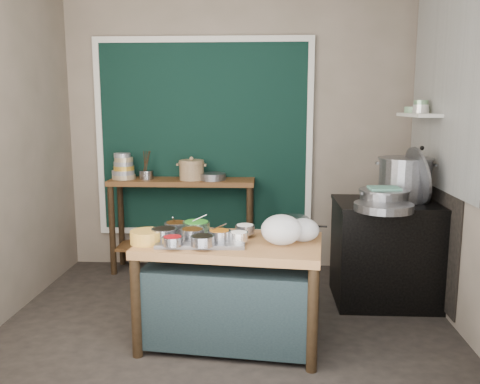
# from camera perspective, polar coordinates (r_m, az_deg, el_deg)

# --- Properties ---
(floor) EXTENTS (3.50, 3.00, 0.02)m
(floor) POSITION_cam_1_polar(r_m,az_deg,el_deg) (4.10, -1.44, -14.69)
(floor) COLOR #2C2621
(floor) RESTS_ON ground
(back_wall) EXTENTS (3.50, 0.02, 2.80)m
(back_wall) POSITION_cam_1_polar(r_m,az_deg,el_deg) (5.25, -0.24, 6.63)
(back_wall) COLOR gray
(back_wall) RESTS_ON floor
(right_wall) EXTENTS (0.02, 3.00, 2.80)m
(right_wall) POSITION_cam_1_polar(r_m,az_deg,el_deg) (4.01, 24.49, 4.76)
(right_wall) COLOR gray
(right_wall) RESTS_ON floor
(curtain_panel) EXTENTS (2.10, 0.02, 1.90)m
(curtain_panel) POSITION_cam_1_polar(r_m,az_deg,el_deg) (5.24, -4.10, 6.05)
(curtain_panel) COLOR black
(curtain_panel) RESTS_ON back_wall
(curtain_frame) EXTENTS (2.22, 0.03, 2.02)m
(curtain_frame) POSITION_cam_1_polar(r_m,az_deg,el_deg) (5.23, -4.12, 6.04)
(curtain_frame) COLOR beige
(curtain_frame) RESTS_ON back_wall
(tile_panel) EXTENTS (0.02, 1.70, 1.70)m
(tile_panel) POSITION_cam_1_polar(r_m,az_deg,el_deg) (4.51, 22.04, 11.12)
(tile_panel) COLOR #B2B2AA
(tile_panel) RESTS_ON right_wall
(soot_patch) EXTENTS (0.01, 1.30, 1.30)m
(soot_patch) POSITION_cam_1_polar(r_m,az_deg,el_deg) (4.71, 20.81, -2.99)
(soot_patch) COLOR black
(soot_patch) RESTS_ON right_wall
(wall_shelf) EXTENTS (0.22, 0.70, 0.03)m
(wall_shelf) POSITION_cam_1_polar(r_m,az_deg,el_deg) (4.77, 19.47, 8.16)
(wall_shelf) COLOR beige
(wall_shelf) RESTS_ON right_wall
(prep_table) EXTENTS (1.32, 0.86, 0.75)m
(prep_table) POSITION_cam_1_polar(r_m,az_deg,el_deg) (3.68, -1.04, -11.18)
(prep_table) COLOR olive
(prep_table) RESTS_ON floor
(back_counter) EXTENTS (1.45, 0.40, 0.95)m
(back_counter) POSITION_cam_1_polar(r_m,az_deg,el_deg) (5.22, -6.42, -3.74)
(back_counter) COLOR brown
(back_counter) RESTS_ON floor
(stove_block) EXTENTS (0.90, 0.68, 0.85)m
(stove_block) POSITION_cam_1_polar(r_m,az_deg,el_deg) (4.58, 16.30, -6.65)
(stove_block) COLOR black
(stove_block) RESTS_ON floor
(stove_top) EXTENTS (0.92, 0.69, 0.03)m
(stove_top) POSITION_cam_1_polar(r_m,az_deg,el_deg) (4.48, 16.57, -1.24)
(stove_top) COLOR black
(stove_top) RESTS_ON stove_block
(condiment_tray) EXTENTS (0.61, 0.44, 0.03)m
(condiment_tray) POSITION_cam_1_polar(r_m,az_deg,el_deg) (3.56, -4.25, -5.34)
(condiment_tray) COLOR gray
(condiment_tray) RESTS_ON prep_table
(condiment_bowls) EXTENTS (0.71, 0.52, 0.08)m
(condiment_bowls) POSITION_cam_1_polar(r_m,az_deg,el_deg) (3.56, -4.92, -4.56)
(condiment_bowls) COLOR gray
(condiment_bowls) RESTS_ON condiment_tray
(yellow_basin) EXTENTS (0.30, 0.30, 0.09)m
(yellow_basin) POSITION_cam_1_polar(r_m,az_deg,el_deg) (3.55, -10.40, -4.98)
(yellow_basin) COLOR #DA8642
(yellow_basin) RESTS_ON prep_table
(saucepan) EXTENTS (0.30, 0.30, 0.14)m
(saucepan) POSITION_cam_1_polar(r_m,az_deg,el_deg) (3.68, 5.70, -3.90)
(saucepan) COLOR gray
(saucepan) RESTS_ON prep_table
(plastic_bag_a) EXTENTS (0.35, 0.33, 0.21)m
(plastic_bag_a) POSITION_cam_1_polar(r_m,az_deg,el_deg) (3.46, 4.67, -4.25)
(plastic_bag_a) COLOR white
(plastic_bag_a) RESTS_ON prep_table
(plastic_bag_b) EXTENTS (0.27, 0.26, 0.16)m
(plastic_bag_b) POSITION_cam_1_polar(r_m,az_deg,el_deg) (3.56, 7.13, -4.25)
(plastic_bag_b) COLOR white
(plastic_bag_b) RESTS_ON prep_table
(bowl_stack) EXTENTS (0.23, 0.23, 0.26)m
(bowl_stack) POSITION_cam_1_polar(r_m,az_deg,el_deg) (5.24, -12.95, 2.69)
(bowl_stack) COLOR tan
(bowl_stack) RESTS_ON back_counter
(utensil_cup) EXTENTS (0.19, 0.19, 0.09)m
(utensil_cup) POSITION_cam_1_polar(r_m,az_deg,el_deg) (5.19, -10.45, 1.92)
(utensil_cup) COLOR gray
(utensil_cup) RESTS_ON back_counter
(ceramic_crock) EXTENTS (0.29, 0.29, 0.18)m
(ceramic_crock) POSITION_cam_1_polar(r_m,az_deg,el_deg) (5.07, -5.46, 2.37)
(ceramic_crock) COLOR #9A7D54
(ceramic_crock) RESTS_ON back_counter
(wide_bowl) EXTENTS (0.33, 0.33, 0.07)m
(wide_bowl) POSITION_cam_1_polar(r_m,az_deg,el_deg) (5.05, -3.09, 1.74)
(wide_bowl) COLOR gray
(wide_bowl) RESTS_ON back_counter
(stock_pot) EXTENTS (0.57, 0.57, 0.37)m
(stock_pot) POSITION_cam_1_polar(r_m,az_deg,el_deg) (4.57, 18.02, 1.41)
(stock_pot) COLOR gray
(stock_pot) RESTS_ON stove_top
(pot_lid) EXTENTS (0.17, 0.49, 0.47)m
(pot_lid) POSITION_cam_1_polar(r_m,az_deg,el_deg) (4.45, 19.35, 1.80)
(pot_lid) COLOR gray
(pot_lid) RESTS_ON stove_top
(steamer) EXTENTS (0.53, 0.53, 0.13)m
(steamer) POSITION_cam_1_polar(r_m,az_deg,el_deg) (4.28, 15.85, -0.59)
(steamer) COLOR gray
(steamer) RESTS_ON stove_top
(green_cloth) EXTENTS (0.25, 0.19, 0.02)m
(green_cloth) POSITION_cam_1_polar(r_m,az_deg,el_deg) (4.27, 15.90, 0.41)
(green_cloth) COLOR #559178
(green_cloth) RESTS_ON steamer
(shallow_pan) EXTENTS (0.60, 0.60, 0.06)m
(shallow_pan) POSITION_cam_1_polar(r_m,az_deg,el_deg) (4.07, 15.83, -1.63)
(shallow_pan) COLOR gray
(shallow_pan) RESTS_ON stove_top
(shelf_bowl_stack) EXTENTS (0.14, 0.14, 0.11)m
(shelf_bowl_stack) POSITION_cam_1_polar(r_m,az_deg,el_deg) (4.74, 19.60, 8.97)
(shelf_bowl_stack) COLOR silver
(shelf_bowl_stack) RESTS_ON wall_shelf
(shelf_bowl_green) EXTENTS (0.16, 0.16, 0.06)m
(shelf_bowl_green) POSITION_cam_1_polar(r_m,az_deg,el_deg) (4.95, 18.87, 8.73)
(shelf_bowl_green) COLOR gray
(shelf_bowl_green) RESTS_ON wall_shelf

